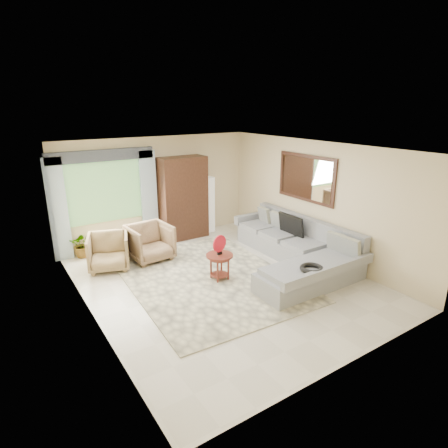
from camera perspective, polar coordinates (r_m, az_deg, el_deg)
ground at (r=7.50m, az=-0.13°, el=-8.67°), size 6.00×6.00×0.00m
area_rug at (r=7.61m, az=-2.44°, el=-8.21°), size 3.20×4.15×0.02m
sectional_sofa at (r=8.29m, az=10.95°, el=-4.19°), size 2.30×3.46×0.90m
tv_screen at (r=8.65m, az=10.18°, el=-0.14°), size 0.14×0.74×0.48m
garden_hose at (r=6.91m, az=13.22°, el=-6.62°), size 0.43×0.43×0.09m
coffee_table at (r=7.45m, az=-0.68°, el=-6.49°), size 0.54×0.54×0.54m
red_disc at (r=7.26m, az=-0.69°, el=-3.00°), size 0.34×0.10×0.34m
armchair_left at (r=8.26m, az=-17.18°, el=-4.05°), size 1.04×1.06×0.76m
armchair_right at (r=8.50m, az=-11.20°, el=-2.77°), size 0.93×0.95×0.81m
potted_plant at (r=9.11m, az=-20.72°, el=-2.89°), size 0.64×0.58×0.60m
armoire at (r=9.63m, az=-6.27°, el=3.94°), size 1.20×0.55×2.10m
floor_lamp at (r=10.13m, az=-2.34°, el=2.98°), size 0.24×0.24×1.50m
window at (r=9.11m, az=-17.80°, el=4.64°), size 1.80×0.04×1.40m
curtain_left at (r=8.87m, az=-23.98°, el=1.93°), size 0.40×0.08×2.30m
curtain_right at (r=9.40m, az=-11.36°, el=3.99°), size 0.40×0.08×2.30m
valance at (r=8.90m, az=-18.19°, el=9.89°), size 2.40×0.12×0.26m
wall_mirror at (r=8.71m, az=12.36°, el=6.86°), size 0.05×1.70×1.05m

